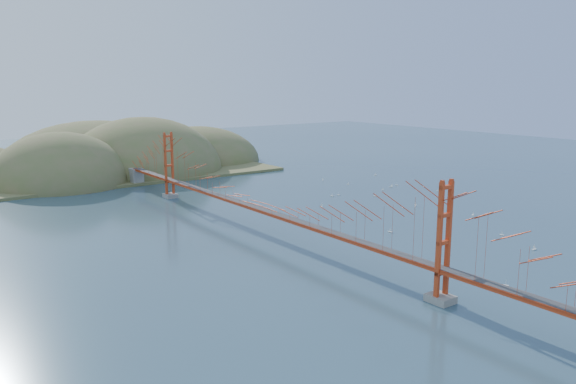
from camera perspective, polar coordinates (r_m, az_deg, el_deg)
ground at (r=76.70m, az=-2.52°, el=-4.24°), size 320.00×320.00×0.00m
bridge at (r=75.30m, az=-2.65°, el=0.94°), size 2.20×94.40×12.00m
far_headlands at (r=138.62m, az=-17.63°, el=2.18°), size 84.00×58.00×25.00m
sailboat_8 at (r=117.74m, az=3.57°, el=1.24°), size 0.58×0.58×0.61m
sailboat_15 at (r=113.63m, az=6.15°, el=0.83°), size 0.46×0.52×0.59m
sailboat_10 at (r=61.60m, az=21.26°, el=-8.77°), size 0.62×0.62×0.70m
sailboat_0 at (r=81.05m, az=20.90°, el=-4.03°), size 0.55×0.63×0.71m
sailboat_4 at (r=95.43m, az=12.81°, el=-1.35°), size 0.70×0.70×0.74m
sailboat_12 at (r=113.74m, az=-10.73°, el=0.71°), size 0.53×0.53×0.57m
sailboat_14 at (r=91.64m, az=18.29°, el=-2.17°), size 0.52×0.52×0.58m
sailboat_9 at (r=112.79m, az=10.53°, el=0.64°), size 0.60×0.62×0.69m
sailboat_5 at (r=102.33m, az=8.85°, el=-0.37°), size 0.68×0.68×0.75m
sailboat_7 at (r=108.51m, az=9.60°, el=0.25°), size 0.50×0.41×0.59m
sailboat_1 at (r=101.56m, az=4.50°, el=-0.36°), size 0.64×0.67×0.75m
sailboat_6 at (r=78.52m, az=10.33°, el=-3.94°), size 0.60×0.63×0.71m
sailboat_16 at (r=102.71m, az=5.16°, el=-0.25°), size 0.56×0.56×0.59m
sailboat_17 at (r=125.44m, az=8.86°, el=1.74°), size 0.56×0.56×0.62m
sailboat_2 at (r=75.63m, az=23.73°, el=-5.30°), size 0.65×0.56×0.74m
sailboat_3 at (r=92.63m, az=3.43°, el=-1.47°), size 0.66×0.66×0.70m
sailboat_11 at (r=109.61m, az=14.99°, el=0.14°), size 0.59×0.59×0.65m
sailboat_extra_0 at (r=113.87m, az=11.01°, el=0.72°), size 0.68×0.68×0.71m
sailboat_extra_1 at (r=111.84m, az=10.34°, el=0.55°), size 0.54×0.54×0.57m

